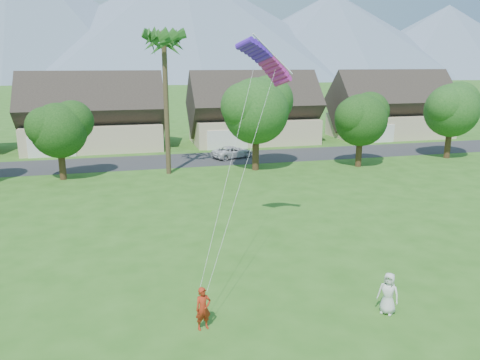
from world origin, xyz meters
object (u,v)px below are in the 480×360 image
object	(u,v)px
kite_flyer	(203,309)
parafoil_kite	(265,59)
watcher	(388,293)
parked_car	(233,152)

from	to	relation	value
kite_flyer	parafoil_kite	xyz separation A→B (m)	(4.85, 8.29, 9.11)
watcher	parafoil_kite	world-z (taller)	parafoil_kite
watcher	parked_car	distance (m)	32.00
kite_flyer	parked_car	distance (m)	32.44
kite_flyer	parafoil_kite	size ratio (longest dim) A/B	0.46
kite_flyer	parked_car	size ratio (longest dim) A/B	0.38
kite_flyer	watcher	size ratio (longest dim) A/B	0.97
parked_car	watcher	bearing A→B (deg)	155.57
kite_flyer	parked_car	xyz separation A→B (m)	(8.46, 31.32, -0.22)
watcher	parafoil_kite	bearing A→B (deg)	153.26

